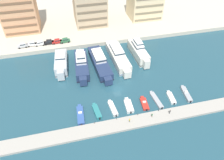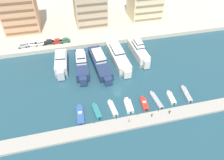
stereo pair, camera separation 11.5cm
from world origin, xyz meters
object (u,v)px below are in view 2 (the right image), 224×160
object	(u,v)px
yacht_ivory_center	(139,51)
motorboat_blue_far_left	(80,115)
yacht_ivory_center_left	(118,56)
motorboat_white_mid_left	(113,108)
car_white_left	(32,44)
car_red_center	(57,41)
motorboat_teal_left	(97,111)
car_white_mid_left	(40,43)
motorboat_grey_right	(186,94)
yacht_navy_left	(82,64)
pedestrian_near_edge	(130,120)
car_silver_far_left	(23,45)
pedestrian_mid_deck	(152,115)
yacht_navy_mid_left	(100,62)
motorboat_white_center_left	(129,106)
motorboat_red_center	(144,103)
pedestrian_far_side	(170,111)
car_black_center_left	(49,42)
yacht_silver_far_left	(61,63)
car_green_center_right	(65,40)
motorboat_grey_center_right	(156,100)
motorboat_white_mid_right	(171,98)

from	to	relation	value
yacht_ivory_center	motorboat_blue_far_left	world-z (taller)	yacht_ivory_center
yacht_ivory_center_left	motorboat_white_mid_left	bearing A→B (deg)	-108.51
yacht_ivory_center	motorboat_white_mid_left	world-z (taller)	yacht_ivory_center
car_white_left	car_red_center	xyz separation A→B (m)	(10.25, -0.46, 0.00)
motorboat_teal_left	car_white_mid_left	distance (m)	43.66
motorboat_grey_right	car_red_center	size ratio (longest dim) A/B	1.86
yacht_navy_left	pedestrian_near_edge	xyz separation A→B (m)	(9.80, -28.68, -0.60)
car_silver_far_left	pedestrian_mid_deck	world-z (taller)	car_silver_far_left
yacht_ivory_center_left	car_white_mid_left	bearing A→B (deg)	151.36
yacht_navy_mid_left	car_white_mid_left	distance (m)	28.34
yacht_navy_left	motorboat_white_center_left	size ratio (longest dim) A/B	3.10
pedestrian_mid_deck	car_white_mid_left	bearing A→B (deg)	124.32
yacht_ivory_center	motorboat_white_mid_left	bearing A→B (deg)	-123.96
yacht_ivory_center_left	motorboat_red_center	xyz separation A→B (m)	(2.08, -24.53, -1.69)
car_white_mid_left	pedestrian_near_edge	distance (m)	52.95
motorboat_blue_far_left	pedestrian_far_side	size ratio (longest dim) A/B	4.59
motorboat_red_center	pedestrian_mid_deck	distance (m)	6.04
motorboat_red_center	car_silver_far_left	bearing A→B (deg)	133.43
yacht_navy_left	car_red_center	bearing A→B (deg)	113.79
motorboat_grey_right	car_black_center_left	xyz separation A→B (m)	(-42.67, 40.13, 2.19)
yacht_silver_far_left	motorboat_white_mid_left	bearing A→B (deg)	-61.25
car_silver_far_left	car_green_center_right	xyz separation A→B (m)	(17.41, -0.19, 0.00)
motorboat_white_mid_left	motorboat_white_center_left	xyz separation A→B (m)	(5.05, -0.15, 0.04)
car_silver_far_left	car_white_left	xyz separation A→B (m)	(3.75, 0.33, 0.00)
motorboat_blue_far_left	pedestrian_far_side	world-z (taller)	pedestrian_far_side
yacht_silver_far_left	motorboat_grey_center_right	xyz separation A→B (m)	(28.10, -24.70, -1.89)
yacht_ivory_center	motorboat_white_center_left	distance (m)	27.78
motorboat_blue_far_left	car_black_center_left	size ratio (longest dim) A/B	1.91
yacht_navy_mid_left	pedestrian_far_side	distance (m)	32.57
motorboat_red_center	car_black_center_left	size ratio (longest dim) A/B	1.47
motorboat_blue_far_left	motorboat_red_center	xyz separation A→B (m)	(20.15, -0.01, -0.16)
yacht_navy_left	car_green_center_right	xyz separation A→B (m)	(-4.54, 17.96, 0.42)
car_red_center	motorboat_blue_far_left	bearing A→B (deg)	-83.83
motorboat_grey_center_right	pedestrian_far_side	bearing A→B (deg)	-77.27
yacht_ivory_center_left	motorboat_grey_right	size ratio (longest dim) A/B	2.94
motorboat_grey_center_right	yacht_navy_left	bearing A→B (deg)	133.37
motorboat_white_mid_right	car_white_mid_left	xyz separation A→B (m)	(-40.84, 40.39, 2.21)
motorboat_grey_center_right	car_red_center	distance (m)	49.36
motorboat_white_center_left	pedestrian_far_side	xyz separation A→B (m)	(10.84, -6.12, 1.22)
motorboat_white_mid_right	car_red_center	bearing A→B (deg)	129.95
yacht_navy_left	car_white_left	size ratio (longest dim) A/B	4.69
motorboat_grey_right	car_white_left	world-z (taller)	car_white_left
car_red_center	pedestrian_mid_deck	world-z (taller)	car_red_center
motorboat_grey_right	car_white_mid_left	world-z (taller)	car_white_mid_left
motorboat_white_center_left	yacht_navy_mid_left	bearing A→B (deg)	101.27
motorboat_blue_far_left	motorboat_teal_left	world-z (taller)	motorboat_blue_far_left
pedestrian_far_side	car_black_center_left	bearing A→B (deg)	125.68
yacht_silver_far_left	motorboat_white_mid_left	distance (m)	28.50
motorboat_teal_left	pedestrian_near_edge	world-z (taller)	pedestrian_near_edge
motorboat_grey_right	car_silver_far_left	distance (m)	66.75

